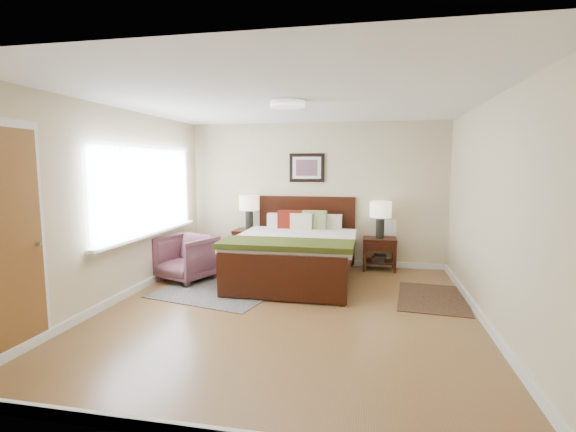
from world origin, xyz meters
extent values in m
plane|color=brown|center=(0.00, 0.00, 0.00)|extent=(5.00, 5.00, 0.00)
cube|color=#C6B88F|center=(0.00, 2.50, 1.25)|extent=(4.50, 0.04, 2.50)
cube|color=#C6B88F|center=(0.00, -2.50, 1.25)|extent=(4.50, 0.04, 2.50)
cube|color=#C6B88F|center=(-2.25, 0.00, 1.25)|extent=(0.04, 5.00, 2.50)
cube|color=#C6B88F|center=(2.25, 0.00, 1.25)|extent=(0.04, 5.00, 2.50)
cube|color=white|center=(0.00, 0.00, 2.50)|extent=(4.50, 5.00, 0.02)
cube|color=silver|center=(-2.23, 0.70, 1.40)|extent=(0.02, 2.72, 1.32)
cube|color=silver|center=(-2.21, 0.70, 1.40)|extent=(0.01, 2.60, 1.20)
cube|color=silver|center=(-2.18, 0.70, 0.77)|extent=(0.10, 2.72, 0.04)
cube|color=silver|center=(-2.23, -1.75, 1.09)|extent=(0.01, 1.00, 2.18)
cube|color=brown|center=(-2.23, -1.75, 1.05)|extent=(0.01, 0.90, 2.10)
cylinder|color=#999999|center=(-2.20, -1.37, 1.00)|extent=(0.04, 0.04, 0.04)
cylinder|color=white|center=(0.00, 0.00, 2.46)|extent=(0.40, 0.40, 0.07)
cylinder|color=beige|center=(0.00, 0.00, 2.50)|extent=(0.44, 0.44, 0.01)
cube|color=black|center=(-0.15, 2.46, 0.62)|extent=(1.71, 0.06, 1.20)
cube|color=black|center=(-0.15, 0.29, 0.32)|extent=(1.71, 0.06, 0.60)
cube|color=black|center=(-0.97, 1.38, 0.34)|extent=(0.06, 2.15, 0.19)
cube|color=black|center=(0.66, 1.38, 0.34)|extent=(0.06, 2.15, 0.19)
cube|color=silver|center=(-0.15, 1.38, 0.48)|extent=(1.61, 2.13, 0.24)
cube|color=silver|center=(-0.15, 1.28, 0.64)|extent=(1.79, 1.90, 0.11)
cube|color=#3B3B11|center=(-0.15, 0.65, 0.70)|extent=(1.83, 0.70, 0.07)
cube|color=silver|center=(-0.53, 2.22, 0.79)|extent=(0.54, 0.18, 0.28)
cube|color=silver|center=(0.22, 2.22, 0.79)|extent=(0.54, 0.18, 0.28)
cube|color=#58120A|center=(-0.39, 2.10, 0.83)|extent=(0.42, 0.17, 0.34)
cube|color=olive|center=(0.04, 2.10, 0.83)|extent=(0.41, 0.16, 0.34)
cube|color=beige|center=(-0.18, 2.02, 0.81)|extent=(0.37, 0.13, 0.30)
cube|color=black|center=(-0.15, 2.48, 1.72)|extent=(0.62, 0.03, 0.50)
cube|color=silver|center=(-0.15, 2.46, 1.72)|extent=(0.50, 0.01, 0.38)
cube|color=#A52D23|center=(-0.15, 2.44, 1.72)|extent=(0.38, 0.01, 0.28)
cube|color=black|center=(-1.16, 2.27, 0.60)|extent=(0.52, 0.47, 0.05)
cube|color=black|center=(-1.39, 2.06, 0.29)|extent=(0.05, 0.05, 0.58)
cube|color=black|center=(-0.92, 2.06, 0.29)|extent=(0.05, 0.05, 0.58)
cube|color=black|center=(-1.39, 2.48, 0.29)|extent=(0.05, 0.05, 0.58)
cube|color=black|center=(-0.92, 2.48, 0.29)|extent=(0.05, 0.05, 0.58)
cube|color=black|center=(-1.16, 2.05, 0.50)|extent=(0.46, 0.03, 0.14)
cube|color=black|center=(1.13, 2.27, 0.52)|extent=(0.55, 0.41, 0.05)
cube|color=black|center=(0.88, 2.09, 0.25)|extent=(0.05, 0.05, 0.50)
cube|color=black|center=(1.37, 2.09, 0.25)|extent=(0.05, 0.05, 0.50)
cube|color=black|center=(0.88, 2.45, 0.25)|extent=(0.05, 0.05, 0.50)
cube|color=black|center=(1.37, 2.45, 0.25)|extent=(0.05, 0.05, 0.50)
cube|color=black|center=(1.13, 2.08, 0.42)|extent=(0.49, 0.03, 0.14)
cube|color=black|center=(1.13, 2.27, 0.14)|extent=(0.49, 0.35, 0.03)
cube|color=black|center=(1.13, 2.27, 0.17)|extent=(0.20, 0.26, 0.03)
cube|color=black|center=(1.13, 2.27, 0.20)|extent=(0.20, 0.26, 0.03)
cube|color=black|center=(1.13, 2.27, 0.24)|extent=(0.20, 0.26, 0.03)
cylinder|color=black|center=(-1.16, 2.27, 0.79)|extent=(0.14, 0.14, 0.32)
cylinder|color=black|center=(-1.16, 2.27, 0.97)|extent=(0.02, 0.02, 0.06)
cylinder|color=beige|center=(-1.16, 2.27, 1.11)|extent=(0.36, 0.36, 0.26)
cylinder|color=black|center=(1.13, 2.27, 0.71)|extent=(0.14, 0.14, 0.32)
cylinder|color=black|center=(1.13, 2.27, 0.89)|extent=(0.02, 0.02, 0.06)
cylinder|color=beige|center=(1.13, 2.27, 1.03)|extent=(0.36, 0.36, 0.26)
imported|color=brown|center=(-1.80, 1.04, 0.35)|extent=(0.96, 0.98, 0.69)
cube|color=#0C1F3E|center=(-1.02, 1.00, 0.01)|extent=(2.02, 2.50, 0.01)
cube|color=black|center=(1.80, 0.84, 0.01)|extent=(0.99, 1.39, 0.01)
camera|label=1|loc=(0.96, -4.81, 1.76)|focal=26.00mm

